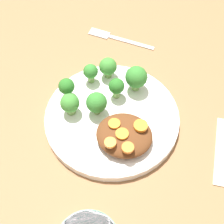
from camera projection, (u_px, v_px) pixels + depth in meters
name	position (u px, v px, depth m)	size (l,w,h in m)	color
ground_plane	(112.00, 121.00, 0.80)	(4.00, 4.00, 0.00)	#8C603D
plate	(112.00, 118.00, 0.79)	(0.28, 0.28, 0.02)	white
stew_mound	(124.00, 135.00, 0.74)	(0.10, 0.11, 0.03)	#5B3319
broccoli_floret_0	(97.00, 102.00, 0.76)	(0.04, 0.04, 0.06)	#759E51
broccoli_floret_1	(136.00, 77.00, 0.80)	(0.05, 0.05, 0.06)	#759E51
broccoli_floret_2	(67.00, 87.00, 0.79)	(0.03, 0.03, 0.05)	#759E51
broccoli_floret_3	(70.00, 104.00, 0.77)	(0.04, 0.04, 0.05)	#759E51
broccoli_floret_4	(108.00, 67.00, 0.82)	(0.04, 0.04, 0.05)	#759E51
broccoli_floret_5	(117.00, 87.00, 0.79)	(0.03, 0.03, 0.05)	#759E51
broccoli_floret_6	(91.00, 72.00, 0.82)	(0.03, 0.03, 0.05)	#759E51
carrot_slice_0	(122.00, 134.00, 0.72)	(0.03, 0.03, 0.00)	orange
carrot_slice_1	(110.00, 143.00, 0.71)	(0.02, 0.02, 0.01)	orange
carrot_slice_2	(141.00, 126.00, 0.73)	(0.03, 0.03, 0.01)	orange
carrot_slice_3	(128.00, 148.00, 0.70)	(0.02, 0.02, 0.01)	orange
carrot_slice_4	(114.00, 124.00, 0.73)	(0.02, 0.02, 0.00)	orange
fork	(115.00, 37.00, 0.94)	(0.03, 0.17, 0.01)	beige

